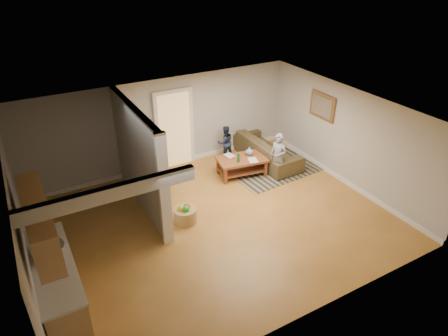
{
  "coord_description": "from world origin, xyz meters",
  "views": [
    {
      "loc": [
        -3.4,
        -6.39,
        5.43
      ],
      "look_at": [
        0.4,
        0.37,
        1.1
      ],
      "focal_mm": 32.0,
      "sensor_mm": 36.0,
      "label": 1
    }
  ],
  "objects_px": {
    "coffee_table": "(242,162)",
    "toy_basket": "(185,214)",
    "child": "(276,178)",
    "toddler": "(225,158)",
    "tv_console": "(152,163)",
    "speaker_left": "(154,189)",
    "sofa": "(266,160)",
    "speaker_right": "(135,166)"
  },
  "relations": [
    {
      "from": "tv_console",
      "to": "child",
      "type": "bearing_deg",
      "value": -20.48
    },
    {
      "from": "tv_console",
      "to": "speaker_right",
      "type": "height_order",
      "value": "tv_console"
    },
    {
      "from": "speaker_right",
      "to": "speaker_left",
      "type": "bearing_deg",
      "value": -100.65
    },
    {
      "from": "sofa",
      "to": "toddler",
      "type": "distance_m",
      "value": 1.18
    },
    {
      "from": "tv_console",
      "to": "speaker_right",
      "type": "bearing_deg",
      "value": 114.08
    },
    {
      "from": "speaker_right",
      "to": "sofa",
      "type": "bearing_deg",
      "value": -20.05
    },
    {
      "from": "toy_basket",
      "to": "toddler",
      "type": "xyz_separation_m",
      "value": [
        2.3,
        2.26,
        -0.19
      ]
    },
    {
      "from": "tv_console",
      "to": "toddler",
      "type": "relative_size",
      "value": 1.35
    },
    {
      "from": "child",
      "to": "sofa",
      "type": "bearing_deg",
      "value": 139.41
    },
    {
      "from": "toddler",
      "to": "toy_basket",
      "type": "bearing_deg",
      "value": 49.76
    },
    {
      "from": "speaker_left",
      "to": "child",
      "type": "distance_m",
      "value": 3.38
    },
    {
      "from": "sofa",
      "to": "tv_console",
      "type": "relative_size",
      "value": 1.76
    },
    {
      "from": "speaker_right",
      "to": "toddler",
      "type": "xyz_separation_m",
      "value": [
        2.7,
        0.09,
        -0.47
      ]
    },
    {
      "from": "speaker_right",
      "to": "toy_basket",
      "type": "relative_size",
      "value": 1.83
    },
    {
      "from": "sofa",
      "to": "coffee_table",
      "type": "xyz_separation_m",
      "value": [
        -1.04,
        -0.38,
        0.39
      ]
    },
    {
      "from": "child",
      "to": "toddler",
      "type": "relative_size",
      "value": 1.28
    },
    {
      "from": "sofa",
      "to": "speaker_right",
      "type": "xyz_separation_m",
      "value": [
        -3.66,
        0.61,
        0.47
      ]
    },
    {
      "from": "speaker_right",
      "to": "toy_basket",
      "type": "distance_m",
      "value": 2.23
    },
    {
      "from": "sofa",
      "to": "speaker_left",
      "type": "bearing_deg",
      "value": 100.81
    },
    {
      "from": "toy_basket",
      "to": "tv_console",
      "type": "bearing_deg",
      "value": 94.74
    },
    {
      "from": "tv_console",
      "to": "toy_basket",
      "type": "distance_m",
      "value": 1.73
    },
    {
      "from": "tv_console",
      "to": "speaker_left",
      "type": "distance_m",
      "value": 0.87
    },
    {
      "from": "coffee_table",
      "to": "tv_console",
      "type": "bearing_deg",
      "value": 169.37
    },
    {
      "from": "speaker_left",
      "to": "toddler",
      "type": "distance_m",
      "value": 3.1
    },
    {
      "from": "coffee_table",
      "to": "speaker_left",
      "type": "xyz_separation_m",
      "value": [
        -2.62,
        -0.35,
        0.12
      ]
    },
    {
      "from": "tv_console",
      "to": "child",
      "type": "relative_size",
      "value": 1.06
    },
    {
      "from": "sofa",
      "to": "speaker_left",
      "type": "distance_m",
      "value": 3.76
    },
    {
      "from": "sofa",
      "to": "toddler",
      "type": "xyz_separation_m",
      "value": [
        -0.95,
        0.69,
        0.0
      ]
    },
    {
      "from": "sofa",
      "to": "coffee_table",
      "type": "relative_size",
      "value": 1.7
    },
    {
      "from": "speaker_right",
      "to": "toy_basket",
      "type": "xyz_separation_m",
      "value": [
        0.4,
        -2.17,
        -0.28
      ]
    },
    {
      "from": "sofa",
      "to": "toy_basket",
      "type": "bearing_deg",
      "value": 115.2
    },
    {
      "from": "tv_console",
      "to": "toy_basket",
      "type": "height_order",
      "value": "tv_console"
    },
    {
      "from": "speaker_left",
      "to": "sofa",
      "type": "bearing_deg",
      "value": 29.66
    },
    {
      "from": "tv_console",
      "to": "child",
      "type": "xyz_separation_m",
      "value": [
        3.07,
        -1.04,
        -0.76
      ]
    },
    {
      "from": "sofa",
      "to": "toddler",
      "type": "height_order",
      "value": "toddler"
    },
    {
      "from": "toy_basket",
      "to": "child",
      "type": "relative_size",
      "value": 0.41
    },
    {
      "from": "tv_console",
      "to": "coffee_table",
      "type": "bearing_deg",
      "value": -12.38
    },
    {
      "from": "sofa",
      "to": "speaker_right",
      "type": "distance_m",
      "value": 3.74
    },
    {
      "from": "coffee_table",
      "to": "child",
      "type": "relative_size",
      "value": 1.09
    },
    {
      "from": "child",
      "to": "toddler",
      "type": "xyz_separation_m",
      "value": [
        -0.63,
        1.67,
        0.0
      ]
    },
    {
      "from": "coffee_table",
      "to": "toy_basket",
      "type": "bearing_deg",
      "value": -151.87
    },
    {
      "from": "tv_console",
      "to": "toy_basket",
      "type": "relative_size",
      "value": 2.6
    }
  ]
}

